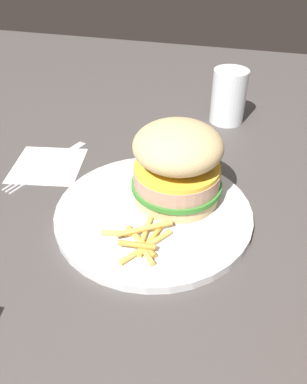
{
  "coord_description": "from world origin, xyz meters",
  "views": [
    {
      "loc": [
        0.13,
        -0.37,
        0.36
      ],
      "look_at": [
        0.03,
        0.03,
        0.04
      ],
      "focal_mm": 36.93,
      "sensor_mm": 36.0,
      "label": 1
    }
  ],
  "objects_px": {
    "plate": "(154,213)",
    "fries_pile": "(142,239)",
    "sandwich": "(177,164)",
    "napkin": "(48,165)",
    "drink_glass": "(228,99)",
    "fork": "(47,164)"
  },
  "relations": [
    {
      "from": "sandwich",
      "to": "napkin",
      "type": "distance_m",
      "value": 0.24
    },
    {
      "from": "plate",
      "to": "fork",
      "type": "xyz_separation_m",
      "value": [
        -0.2,
        0.08,
        -0.0
      ]
    },
    {
      "from": "plate",
      "to": "drink_glass",
      "type": "xyz_separation_m",
      "value": [
        0.06,
        0.31,
        0.04
      ]
    },
    {
      "from": "sandwich",
      "to": "drink_glass",
      "type": "height_order",
      "value": "sandwich"
    },
    {
      "from": "sandwich",
      "to": "napkin",
      "type": "bearing_deg",
      "value": 169.2
    },
    {
      "from": "sandwich",
      "to": "drink_glass",
      "type": "distance_m",
      "value": 0.28
    },
    {
      "from": "fries_pile",
      "to": "napkin",
      "type": "xyz_separation_m",
      "value": [
        -0.2,
        0.14,
        -0.02
      ]
    },
    {
      "from": "fries_pile",
      "to": "fork",
      "type": "bearing_deg",
      "value": 145.0
    },
    {
      "from": "plate",
      "to": "drink_glass",
      "type": "height_order",
      "value": "drink_glass"
    },
    {
      "from": "plate",
      "to": "fork",
      "type": "height_order",
      "value": "plate"
    },
    {
      "from": "plate",
      "to": "napkin",
      "type": "bearing_deg",
      "value": 158.54
    },
    {
      "from": "plate",
      "to": "fork",
      "type": "relative_size",
      "value": 1.59
    },
    {
      "from": "fries_pile",
      "to": "fork",
      "type": "relative_size",
      "value": 0.53
    },
    {
      "from": "plate",
      "to": "napkin",
      "type": "xyz_separation_m",
      "value": [
        -0.2,
        0.08,
        -0.01
      ]
    },
    {
      "from": "napkin",
      "to": "drink_glass",
      "type": "relative_size",
      "value": 1.09
    },
    {
      "from": "napkin",
      "to": "fork",
      "type": "distance_m",
      "value": 0.0
    },
    {
      "from": "sandwich",
      "to": "fries_pile",
      "type": "bearing_deg",
      "value": -102.14
    },
    {
      "from": "fries_pile",
      "to": "drink_glass",
      "type": "distance_m",
      "value": 0.38
    },
    {
      "from": "sandwich",
      "to": "fork",
      "type": "height_order",
      "value": "sandwich"
    },
    {
      "from": "sandwich",
      "to": "napkin",
      "type": "height_order",
      "value": "sandwich"
    },
    {
      "from": "plate",
      "to": "fries_pile",
      "type": "bearing_deg",
      "value": -88.32
    },
    {
      "from": "fries_pile",
      "to": "sandwich",
      "type": "bearing_deg",
      "value": 77.86
    }
  ]
}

